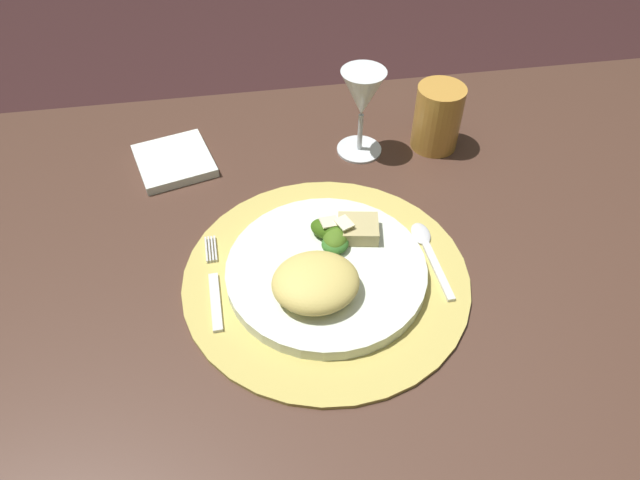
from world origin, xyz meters
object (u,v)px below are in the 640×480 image
wine_glass (362,98)px  napkin (174,161)px  spoon (427,247)px  fork (214,286)px  dinner_plate (326,271)px  amber_tumbler (437,118)px  dining_table (365,325)px

wine_glass → napkin: bearing=177.8°
spoon → napkin: napkin is taller
fork → dinner_plate: bearing=-1.3°
wine_glass → amber_tumbler: bearing=-1.9°
napkin → amber_tumbler: 0.42m
fork → napkin: size_ratio=1.35×
dining_table → wine_glass: wine_glass is taller
fork → napkin: (-0.05, 0.27, -0.00)m
napkin → wine_glass: 0.31m
fork → wine_glass: 0.36m
napkin → amber_tumbler: bearing=-2.1°
dining_table → amber_tumbler: (0.15, 0.22, 0.21)m
dining_table → fork: (-0.21, -0.03, 0.17)m
fork → wine_glass: wine_glass is taller
amber_tumbler → wine_glass: bearing=178.1°
dinner_plate → napkin: dinner_plate is taller
fork → spoon: spoon is taller
dining_table → amber_tumbler: amber_tumbler is taller
spoon → amber_tumbler: bearing=70.9°
dining_table → dinner_plate: dinner_plate is taller
dinner_plate → wine_glass: bearing=69.2°
spoon → dinner_plate: bearing=-169.6°
fork → spoon: size_ratio=1.13×
napkin → wine_glass: bearing=-2.2°
dining_table → napkin: size_ratio=11.13×
spoon → amber_tumbler: amber_tumbler is taller
dinner_plate → amber_tumbler: (0.22, 0.25, 0.04)m
dining_table → spoon: 0.18m
fork → amber_tumbler: amber_tumbler is taller
dining_table → fork: bearing=-173.2°
dining_table → amber_tumbler: size_ratio=12.29×
fork → dining_table: bearing=6.8°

